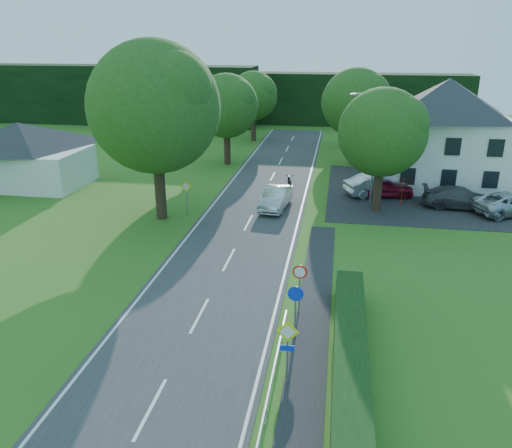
% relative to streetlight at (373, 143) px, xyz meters
% --- Properties ---
extents(road, '(7.00, 80.00, 0.04)m').
position_rel_streetlight_xyz_m(road, '(-8.06, -10.00, -4.44)').
color(road, '#343436').
rests_on(road, ground).
extents(parking_pad, '(14.00, 16.00, 0.04)m').
position_rel_streetlight_xyz_m(parking_pad, '(3.94, 3.00, -4.44)').
color(parking_pad, black).
rests_on(parking_pad, ground).
extents(line_edge_left, '(0.12, 80.00, 0.01)m').
position_rel_streetlight_xyz_m(line_edge_left, '(-11.31, -10.00, -4.42)').
color(line_edge_left, white).
rests_on(line_edge_left, road).
extents(line_edge_right, '(0.12, 80.00, 0.01)m').
position_rel_streetlight_xyz_m(line_edge_right, '(-4.81, -10.00, -4.42)').
color(line_edge_right, white).
rests_on(line_edge_right, road).
extents(line_centre, '(0.12, 80.00, 0.01)m').
position_rel_streetlight_xyz_m(line_centre, '(-8.06, -10.00, -4.42)').
color(line_centre, white).
rests_on(line_centre, road).
extents(tree_main, '(9.40, 9.40, 11.64)m').
position_rel_streetlight_xyz_m(tree_main, '(-14.06, -6.00, 1.36)').
color(tree_main, '#274E17').
rests_on(tree_main, ground).
extents(tree_left_far, '(7.00, 7.00, 8.58)m').
position_rel_streetlight_xyz_m(tree_left_far, '(-13.06, 10.00, -0.17)').
color(tree_left_far, '#274E17').
rests_on(tree_left_far, ground).
extents(tree_right_far, '(7.40, 7.40, 9.09)m').
position_rel_streetlight_xyz_m(tree_right_far, '(-1.06, 12.00, 0.08)').
color(tree_right_far, '#274E17').
rests_on(tree_right_far, ground).
extents(tree_left_back, '(6.60, 6.60, 8.07)m').
position_rel_streetlight_xyz_m(tree_left_back, '(-12.56, 22.00, -0.43)').
color(tree_left_back, '#274E17').
rests_on(tree_left_back, ground).
extents(tree_right_back, '(6.20, 6.20, 7.56)m').
position_rel_streetlight_xyz_m(tree_right_back, '(-2.06, 20.00, -0.68)').
color(tree_right_back, '#274E17').
rests_on(tree_right_back, ground).
extents(tree_right_mid, '(7.00, 7.00, 8.58)m').
position_rel_streetlight_xyz_m(tree_right_mid, '(0.44, -2.00, -0.17)').
color(tree_right_mid, '#274E17').
rests_on(tree_right_mid, ground).
extents(treeline_left, '(44.00, 6.00, 8.00)m').
position_rel_streetlight_xyz_m(treeline_left, '(-36.06, 32.00, -0.46)').
color(treeline_left, black).
rests_on(treeline_left, ground).
extents(treeline_right, '(30.00, 5.00, 7.00)m').
position_rel_streetlight_xyz_m(treeline_right, '(-0.06, 36.00, -0.96)').
color(treeline_right, black).
rests_on(treeline_right, ground).
extents(bungalow_left, '(11.00, 6.50, 5.20)m').
position_rel_streetlight_xyz_m(bungalow_left, '(-28.06, 0.00, -1.75)').
color(bungalow_left, silver).
rests_on(bungalow_left, ground).
extents(house_white, '(10.60, 8.40, 8.60)m').
position_rel_streetlight_xyz_m(house_white, '(5.94, 6.00, -0.06)').
color(house_white, white).
rests_on(house_white, ground).
extents(streetlight, '(2.03, 0.18, 8.00)m').
position_rel_streetlight_xyz_m(streetlight, '(0.00, 0.00, 0.00)').
color(streetlight, gray).
rests_on(streetlight, ground).
extents(sign_priority_right, '(0.78, 0.09, 2.59)m').
position_rel_streetlight_xyz_m(sign_priority_right, '(-3.76, -22.02, -2.67)').
color(sign_priority_right, gray).
rests_on(sign_priority_right, ground).
extents(sign_roundabout, '(0.64, 0.08, 2.37)m').
position_rel_streetlight_xyz_m(sign_roundabout, '(-3.76, -19.02, -2.79)').
color(sign_roundabout, gray).
rests_on(sign_roundabout, ground).
extents(sign_speed_limit, '(0.64, 0.11, 2.37)m').
position_rel_streetlight_xyz_m(sign_speed_limit, '(-3.76, -17.03, -2.70)').
color(sign_speed_limit, gray).
rests_on(sign_speed_limit, ground).
extents(sign_priority_left, '(0.78, 0.09, 2.44)m').
position_rel_streetlight_xyz_m(sign_priority_left, '(-12.56, -5.02, -2.75)').
color(sign_priority_left, gray).
rests_on(sign_priority_left, ground).
extents(moving_car, '(2.08, 4.75, 1.52)m').
position_rel_streetlight_xyz_m(moving_car, '(-6.67, -2.69, -3.66)').
color(moving_car, silver).
rests_on(moving_car, road).
extents(motorcycle, '(1.15, 2.27, 1.14)m').
position_rel_streetlight_xyz_m(motorcycle, '(-6.26, 2.97, -3.86)').
color(motorcycle, black).
rests_on(motorcycle, road).
extents(parked_car_red, '(4.41, 2.13, 1.45)m').
position_rel_streetlight_xyz_m(parked_car_red, '(1.29, 1.51, -3.70)').
color(parked_car_red, maroon).
rests_on(parked_car_red, parking_pad).
extents(parked_car_silver_a, '(5.24, 3.73, 1.64)m').
position_rel_streetlight_xyz_m(parked_car_silver_a, '(0.63, 1.82, -3.60)').
color(parked_car_silver_a, silver).
rests_on(parked_car_silver_a, parking_pad).
extents(parked_car_grey, '(5.35, 2.39, 1.52)m').
position_rel_streetlight_xyz_m(parked_car_grey, '(6.41, -0.44, -3.66)').
color(parked_car_grey, '#414245').
rests_on(parked_car_grey, parking_pad).
extents(parked_car_silver_b, '(5.94, 4.53, 1.50)m').
position_rel_streetlight_xyz_m(parked_car_silver_b, '(9.59, -1.20, -3.67)').
color(parked_car_silver_b, '#BABBC2').
rests_on(parked_car_silver_b, parking_pad).
extents(parasol, '(2.89, 2.92, 2.04)m').
position_rel_streetlight_xyz_m(parasol, '(2.33, -0.50, -3.40)').
color(parasol, '#B2300E').
rests_on(parasol, parking_pad).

